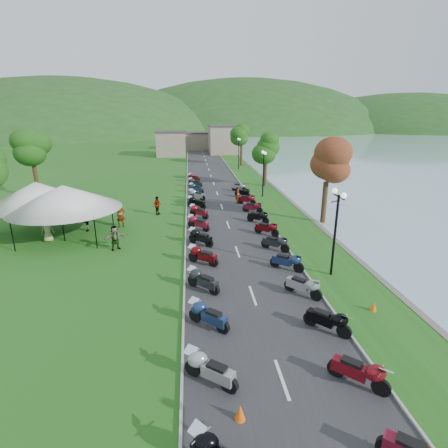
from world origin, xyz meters
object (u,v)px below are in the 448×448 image
object	(u,v)px
pedestrian_c	(87,231)
pedestrian_b	(94,216)
pedestrian_a	(122,227)
vendor_tent_main	(66,211)

from	to	relation	value
pedestrian_c	pedestrian_b	bearing A→B (deg)	159.99
pedestrian_a	pedestrian_c	size ratio (longest dim) A/B	1.22
vendor_tent_main	pedestrian_c	size ratio (longest dim) A/B	3.41
vendor_tent_main	pedestrian_b	xyz separation A→B (m)	(0.50, 5.39, -2.00)
pedestrian_a	pedestrian_c	xyz separation A→B (m)	(-2.56, -0.86, 0.00)
vendor_tent_main	pedestrian_c	world-z (taller)	vendor_tent_main
pedestrian_a	pedestrian_b	distance (m)	4.53
pedestrian_a	pedestrian_c	distance (m)	2.70
pedestrian_b	pedestrian_c	xyz separation A→B (m)	(0.50, -4.21, 0.00)
vendor_tent_main	pedestrian_b	distance (m)	5.77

